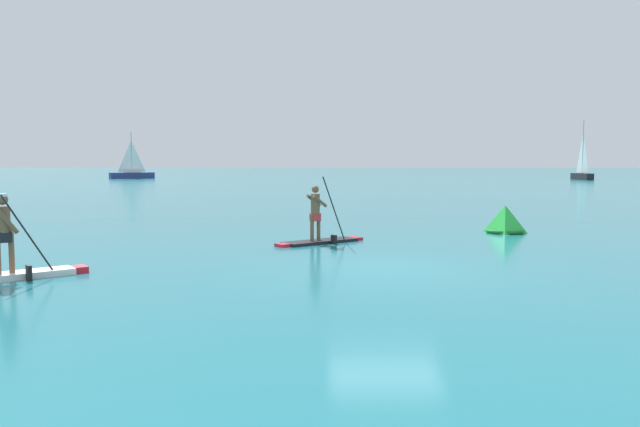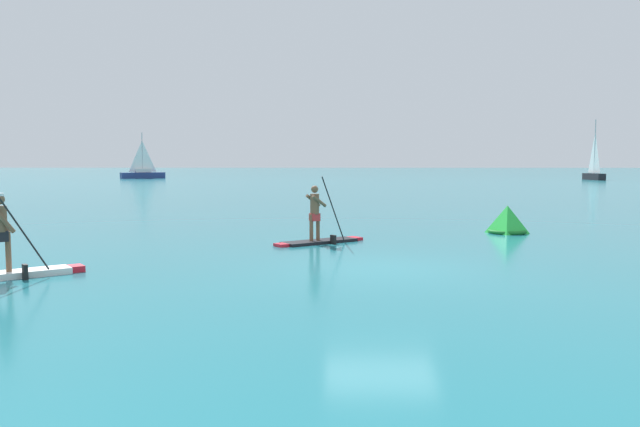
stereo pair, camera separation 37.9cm
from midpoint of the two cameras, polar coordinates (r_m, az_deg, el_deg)
name	(u,v)px [view 2 (the right image)]	position (r m, az deg, el deg)	size (l,w,h in m)	color
ground	(381,268)	(14.26, 6.28, -4.91)	(440.00, 440.00, 0.00)	#1E727F
paddleboarder_near_left	(8,260)	(14.31, -25.68, -3.84)	(2.53, 2.10, 1.75)	white
paddleboarder_mid_center	(318,229)	(18.38, 0.45, -1.45)	(2.59, 2.11, 2.02)	black
race_marker_buoy	(507,221)	(21.92, 17.03, -0.67)	(1.28, 1.28, 0.92)	green
sailboat_left_horizon	(143,173)	(91.59, -15.61, 3.56)	(5.95, 4.27, 6.36)	navy
sailboat_right_horizon	(594,171)	(88.40, 23.62, 3.50)	(1.43, 4.27, 7.70)	black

